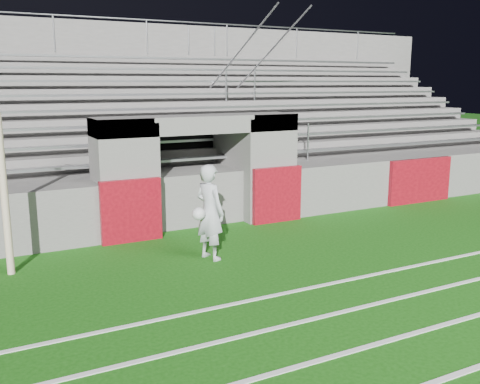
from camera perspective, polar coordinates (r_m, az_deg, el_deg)
ground at (r=9.79m, az=3.85°, el=-8.32°), size 90.00×90.00×0.00m
field_post at (r=10.07m, az=-23.83°, el=-0.36°), size 0.13×0.13×2.84m
stadium_structure at (r=16.64m, az=-10.49°, el=5.06°), size 26.00×8.48×5.42m
goalkeeper_with_ball at (r=10.16m, az=-3.26°, el=-2.16°), size 0.72×0.78×1.84m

